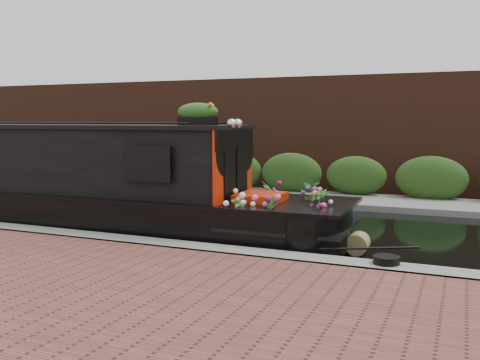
% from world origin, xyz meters
% --- Properties ---
extents(ground, '(80.00, 80.00, 0.00)m').
position_xyz_m(ground, '(0.00, 0.00, 0.00)').
color(ground, black).
rests_on(ground, ground).
extents(near_bank_coping, '(40.00, 0.60, 0.50)m').
position_xyz_m(near_bank_coping, '(0.00, -3.30, 0.00)').
color(near_bank_coping, slate).
rests_on(near_bank_coping, ground).
extents(far_bank_path, '(40.00, 2.40, 0.34)m').
position_xyz_m(far_bank_path, '(0.00, 4.20, 0.00)').
color(far_bank_path, slate).
rests_on(far_bank_path, ground).
extents(far_hedge, '(40.00, 1.10, 2.80)m').
position_xyz_m(far_hedge, '(0.00, 5.10, 0.00)').
color(far_hedge, '#254416').
rests_on(far_hedge, ground).
extents(far_brick_wall, '(40.00, 1.00, 8.00)m').
position_xyz_m(far_brick_wall, '(0.00, 7.20, 0.00)').
color(far_brick_wall, '#4D271A').
rests_on(far_brick_wall, ground).
extents(narrowboat, '(13.12, 2.56, 3.08)m').
position_xyz_m(narrowboat, '(-3.58, -1.76, 0.91)').
color(narrowboat, black).
rests_on(narrowboat, ground).
extents(rope_fender, '(0.40, 0.42, 0.40)m').
position_xyz_m(rope_fender, '(3.41, -1.76, 0.20)').
color(rope_fender, olive).
rests_on(rope_fender, ground).
extents(coiled_mooring_rope, '(0.42, 0.42, 0.12)m').
position_xyz_m(coiled_mooring_rope, '(4.11, -3.18, 0.31)').
color(coiled_mooring_rope, black).
rests_on(coiled_mooring_rope, near_bank_coping).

